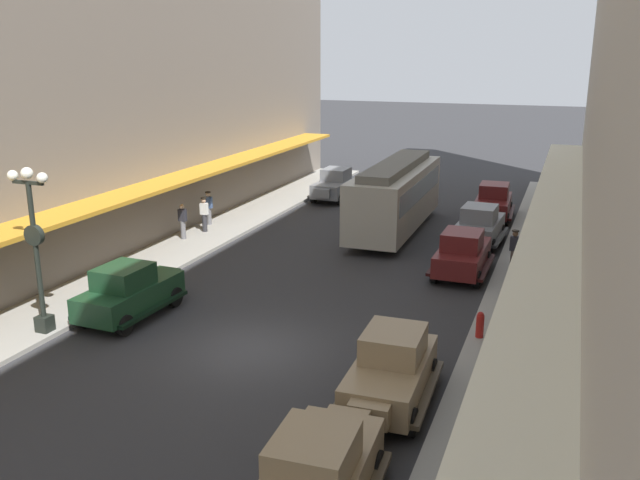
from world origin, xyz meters
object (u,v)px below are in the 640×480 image
Objects in this scene: parked_car_4 at (317,473)px; streetcar at (395,194)px; fire_hydrant at (480,324)px; pedestrian_4 at (514,250)px; lamp_post_with_clock at (35,244)px; pedestrian_3 at (204,214)px; parked_car_2 at (335,184)px; parked_car_0 at (493,201)px; pedestrian_2 at (183,221)px; pedestrian_5 at (531,222)px; parked_car_1 at (391,367)px; pedestrian_0 at (519,338)px; parked_car_6 at (480,224)px; parked_car_3 at (129,290)px; parked_car_5 at (462,252)px; pedestrian_1 at (209,208)px.

streetcar is at bearing 100.63° from parked_car_4.
fire_hydrant is at bearing 79.12° from parked_car_4.
pedestrian_4 is (6.07, -4.79, -0.89)m from streetcar.
lamp_post_with_clock is 3.09× the size of pedestrian_3.
pedestrian_4 is at bearing -43.71° from parked_car_2.
pedestrian_4 is at bearing 40.74° from lamp_post_with_clock.
parked_car_0 reaches higher than pedestrian_2.
parked_car_4 is 21.41m from pedestrian_5.
parked_car_1 is 2.57× the size of pedestrian_0.
parked_car_6 is 0.84× the size of lamp_post_with_clock.
parked_car_4 is 2.59× the size of pedestrian_3.
parked_car_2 is at bearing 89.33° from parked_car_3.
parked_car_1 and parked_car_6 have the same top height.
parked_car_0 is at bearing 117.81° from pedestrian_5.
pedestrian_3 is (-8.44, -3.77, -0.89)m from streetcar.
parked_car_5 reaches higher than pedestrian_5.
pedestrian_2 is (-12.89, -9.69, 0.05)m from parked_car_0.
parked_car_2 is 0.99× the size of parked_car_4.
parked_car_3 and parked_car_5 have the same top height.
lamp_post_with_clock is 14.37m from pedestrian_0.
parked_car_4 reaches higher than pedestrian_5.
streetcar is 6.45m from pedestrian_5.
pedestrian_1 and pedestrian_4 have the same top height.
parked_car_1 is at bearing -90.17° from parked_car_0.
parked_car_5 is 0.44× the size of streetcar.
lamp_post_with_clock reaches higher than pedestrian_2.
parked_car_3 is at bearing 165.85° from parked_car_1.
parked_car_6 is (0.07, 15.45, 0.00)m from parked_car_1.
parked_car_2 is 2.55× the size of pedestrian_0.
pedestrian_3 is at bearing 96.56° from lamp_post_with_clock.
parked_car_0 is at bearing 89.47° from parked_car_4.
fire_hydrant is 17.39m from pedestrian_1.
parked_car_1 and parked_car_4 have the same top height.
pedestrian_2 is at bearing -143.07° from parked_car_0.
parked_car_0 and parked_car_5 have the same top height.
pedestrian_0 is at bearing -70.54° from parked_car_5.
pedestrian_0 is (6.96, -13.45, -0.89)m from streetcar.
pedestrian_1 and pedestrian_3 have the same top height.
pedestrian_3 is (-12.56, 12.50, 0.07)m from parked_car_1.
pedestrian_4 reaches higher than fire_hydrant.
parked_car_0 is 9.54m from parked_car_2.
parked_car_3 is at bearing -141.84° from pedestrian_4.
parked_car_4 is 1.01× the size of parked_car_5.
parked_car_3 is 3.40m from lamp_post_with_clock.
parked_car_2 is 2.60× the size of pedestrian_2.
pedestrian_3 is at bearing -166.83° from parked_car_6.
parked_car_5 is 0.83× the size of lamp_post_with_clock.
lamp_post_with_clock is at bearing -169.38° from pedestrian_0.
fire_hydrant is at bearing -82.04° from parked_car_6.
fire_hydrant is 0.49× the size of pedestrian_3.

